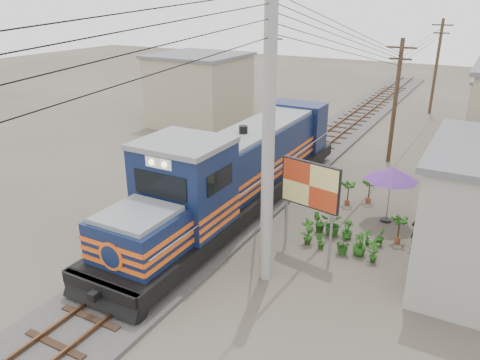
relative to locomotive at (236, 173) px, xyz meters
The scene contains 14 objects.
ground 4.14m from the locomotive, 90.00° to the right, with size 120.00×120.00×0.00m, color #473F35.
ballast 6.52m from the locomotive, 90.00° to the left, with size 3.60×70.00×0.16m, color #595651.
track 6.47m from the locomotive, 90.00° to the left, with size 1.15×70.00×0.12m.
locomotive is the anchor object (origin of this frame).
utility_pole_main 6.34m from the locomotive, 50.32° to the right, with size 0.40×0.40×10.00m.
wooden_pole_mid 11.38m from the locomotive, 66.36° to the left, with size 1.60×0.24×7.00m.
wooden_pole_far 24.84m from the locomotive, 78.82° to the left, with size 1.60×0.24×7.50m.
wooden_pole_left 15.25m from the locomotive, 109.29° to the left, with size 1.60×0.24×7.00m.
power_lines 7.47m from the locomotive, 91.70° to the left, with size 9.65×19.00×3.30m.
shophouse_left 15.86m from the locomotive, 129.16° to the left, with size 6.30×6.30×5.20m.
billboard 4.71m from the locomotive, 26.03° to the right, with size 2.35×0.59×3.66m.
market_umbrella 6.57m from the locomotive, 19.68° to the left, with size 2.75×2.75×2.49m.
vendor 7.81m from the locomotive, ahead, with size 0.60×0.40×1.65m, color black.
plant_nursery 5.21m from the locomotive, ahead, with size 3.16×2.13×1.10m.
Camera 1 is at (9.40, -13.05, 9.07)m, focal length 35.00 mm.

